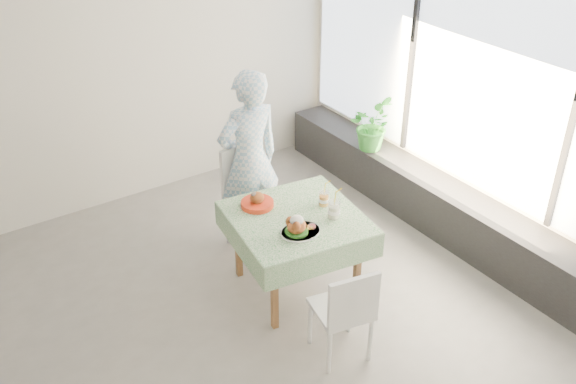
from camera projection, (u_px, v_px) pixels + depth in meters
floor at (195, 349)px, 5.00m from camera, size 6.00×6.00×0.00m
wall_back at (64, 83)px, 6.07m from camera, size 6.00×0.02×2.80m
wall_right at (484, 99)px, 5.74m from camera, size 0.02×5.00×2.80m
window_pane at (487, 73)px, 5.59m from camera, size 0.01×4.80×2.18m
window_ledge at (452, 214)px, 6.23m from camera, size 0.40×4.80×0.50m
cafe_table at (296, 244)px, 5.42m from camera, size 1.18×1.18×0.74m
chair_far at (256, 216)px, 6.09m from camera, size 0.53×0.53×0.99m
chair_near at (341, 327)px, 4.84m from camera, size 0.47×0.47×0.84m
diner at (249, 160)px, 5.86m from camera, size 0.64×0.42×1.74m
main_dish at (299, 228)px, 5.03m from camera, size 0.33×0.33×0.17m
juice_cup_orange at (324, 199)px, 5.40m from camera, size 0.09×0.09×0.26m
juice_cup_lemonade at (334, 210)px, 5.23m from camera, size 0.11×0.11×0.30m
second_dish at (257, 202)px, 5.40m from camera, size 0.28×0.28×0.13m
potted_plant at (371, 125)px, 6.76m from camera, size 0.64×0.64×0.54m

